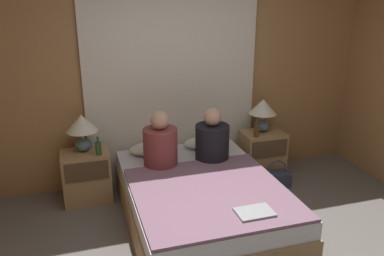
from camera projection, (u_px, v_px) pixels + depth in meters
name	position (u px, v px, depth m)	size (l,w,h in m)	color
wall_back	(171.00, 78.00, 4.76)	(4.92, 0.06, 2.50)	#A37547
curtain_panel	(173.00, 85.00, 4.73)	(2.24, 0.02, 2.36)	silver
bed	(201.00, 202.00, 4.08)	(1.46, 2.04, 0.46)	#99754C
nightstand_left	(87.00, 176.00, 4.48)	(0.51, 0.38, 0.57)	#A87F51
nightstand_right	(262.00, 154.00, 5.07)	(0.51, 0.38, 0.57)	#A87F51
lamp_left	(82.00, 127.00, 4.34)	(0.34, 0.34, 0.41)	slate
lamp_right	(263.00, 110.00, 4.93)	(0.34, 0.34, 0.41)	slate
pillow_left	(152.00, 148.00, 4.64)	(0.51, 0.31, 0.12)	silver
pillow_right	(205.00, 142.00, 4.82)	(0.51, 0.31, 0.12)	silver
blanket_on_bed	(211.00, 193.00, 3.74)	(1.40, 1.42, 0.03)	slate
person_left_in_bed	(160.00, 145.00, 4.25)	(0.36, 0.36, 0.61)	brown
person_right_in_bed	(212.00, 140.00, 4.42)	(0.37, 0.37, 0.59)	black
beer_bottle_on_left_stand	(98.00, 148.00, 4.30)	(0.06, 0.06, 0.20)	#2D4C28
beer_bottle_on_right_stand	(257.00, 130.00, 4.81)	(0.06, 0.06, 0.22)	#513819
laptop_on_bed	(255.00, 212.00, 3.38)	(0.31, 0.22, 0.02)	#9EA0A5
handbag_on_floor	(276.00, 179.00, 4.83)	(0.32, 0.18, 0.34)	#333D56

